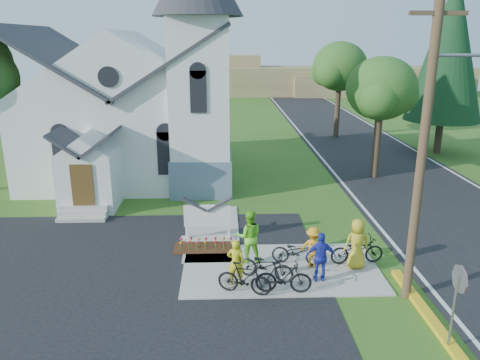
{
  "coord_description": "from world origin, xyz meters",
  "views": [
    {
      "loc": [
        -0.52,
        -14.61,
        7.92
      ],
      "look_at": [
        0.2,
        5.0,
        2.01
      ],
      "focal_mm": 35.0,
      "sensor_mm": 36.0,
      "label": 1
    }
  ],
  "objects_px": {
    "bike_2": "(297,252)",
    "cyclist_2": "(321,257)",
    "bike_3": "(284,277)",
    "cyclist_4": "(357,244)",
    "stop_sign": "(458,290)",
    "bike_1": "(244,278)",
    "bike_4": "(357,250)",
    "church_sign": "(207,216)",
    "cyclist_3": "(313,247)",
    "cyclist_0": "(236,263)",
    "cyclist_1": "(249,236)",
    "bike_0": "(266,265)",
    "utility_pole": "(427,130)"
  },
  "relations": [
    {
      "from": "bike_1",
      "to": "bike_2",
      "type": "bearing_deg",
      "value": -27.96
    },
    {
      "from": "bike_4",
      "to": "bike_0",
      "type": "bearing_deg",
      "value": 102.35
    },
    {
      "from": "cyclist_3",
      "to": "church_sign",
      "type": "bearing_deg",
      "value": -9.8
    },
    {
      "from": "bike_2",
      "to": "bike_4",
      "type": "bearing_deg",
      "value": -75.66
    },
    {
      "from": "stop_sign",
      "to": "bike_3",
      "type": "distance_m",
      "value": 5.19
    },
    {
      "from": "cyclist_2",
      "to": "bike_3",
      "type": "distance_m",
      "value": 1.58
    },
    {
      "from": "utility_pole",
      "to": "bike_0",
      "type": "distance_m",
      "value": 6.71
    },
    {
      "from": "bike_1",
      "to": "bike_3",
      "type": "distance_m",
      "value": 1.26
    },
    {
      "from": "stop_sign",
      "to": "cyclist_1",
      "type": "bearing_deg",
      "value": 133.6
    },
    {
      "from": "bike_3",
      "to": "cyclist_4",
      "type": "xyz_separation_m",
      "value": [
        2.81,
        1.65,
        0.37
      ]
    },
    {
      "from": "cyclist_3",
      "to": "bike_3",
      "type": "bearing_deg",
      "value": 78.57
    },
    {
      "from": "bike_0",
      "to": "bike_3",
      "type": "bearing_deg",
      "value": -128.15
    },
    {
      "from": "utility_pole",
      "to": "cyclist_0",
      "type": "bearing_deg",
      "value": 171.04
    },
    {
      "from": "bike_0",
      "to": "bike_4",
      "type": "relative_size",
      "value": 1.0
    },
    {
      "from": "cyclist_0",
      "to": "cyclist_3",
      "type": "bearing_deg",
      "value": -144.51
    },
    {
      "from": "stop_sign",
      "to": "cyclist_2",
      "type": "height_order",
      "value": "stop_sign"
    },
    {
      "from": "bike_4",
      "to": "cyclist_2",
      "type": "bearing_deg",
      "value": 122.67
    },
    {
      "from": "bike_1",
      "to": "cyclist_2",
      "type": "distance_m",
      "value": 2.73
    },
    {
      "from": "cyclist_2",
      "to": "bike_2",
      "type": "height_order",
      "value": "cyclist_2"
    },
    {
      "from": "cyclist_0",
      "to": "bike_3",
      "type": "distance_m",
      "value": 1.64
    },
    {
      "from": "utility_pole",
      "to": "bike_3",
      "type": "height_order",
      "value": "utility_pole"
    },
    {
      "from": "stop_sign",
      "to": "cyclist_4",
      "type": "relative_size",
      "value": 1.35
    },
    {
      "from": "utility_pole",
      "to": "stop_sign",
      "type": "xyz_separation_m",
      "value": [
        0.07,
        -2.7,
        -3.62
      ]
    },
    {
      "from": "utility_pole",
      "to": "cyclist_2",
      "type": "distance_m",
      "value": 5.31
    },
    {
      "from": "bike_1",
      "to": "bike_3",
      "type": "xyz_separation_m",
      "value": [
        1.26,
        0.0,
        0.01
      ]
    },
    {
      "from": "utility_pole",
      "to": "cyclist_3",
      "type": "relative_size",
      "value": 6.57
    },
    {
      "from": "stop_sign",
      "to": "cyclist_4",
      "type": "distance_m",
      "value": 4.88
    },
    {
      "from": "bike_3",
      "to": "cyclist_4",
      "type": "height_order",
      "value": "cyclist_4"
    },
    {
      "from": "cyclist_1",
      "to": "bike_1",
      "type": "distance_m",
      "value": 2.36
    },
    {
      "from": "bike_0",
      "to": "cyclist_2",
      "type": "bearing_deg",
      "value": -71.32
    },
    {
      "from": "stop_sign",
      "to": "bike_3",
      "type": "xyz_separation_m",
      "value": [
        -4.06,
        3.0,
        -1.18
      ]
    },
    {
      "from": "bike_1",
      "to": "cyclist_3",
      "type": "height_order",
      "value": "cyclist_3"
    },
    {
      "from": "bike_1",
      "to": "bike_4",
      "type": "xyz_separation_m",
      "value": [
        4.2,
        1.98,
        -0.02
      ]
    },
    {
      "from": "cyclist_2",
      "to": "bike_3",
      "type": "bearing_deg",
      "value": 32.87
    },
    {
      "from": "church_sign",
      "to": "cyclist_1",
      "type": "height_order",
      "value": "cyclist_1"
    },
    {
      "from": "church_sign",
      "to": "cyclist_3",
      "type": "xyz_separation_m",
      "value": [
        3.85,
        -2.65,
        -0.22
      ]
    },
    {
      "from": "bike_1",
      "to": "bike_4",
      "type": "distance_m",
      "value": 4.64
    },
    {
      "from": "bike_2",
      "to": "cyclist_2",
      "type": "bearing_deg",
      "value": -140.14
    },
    {
      "from": "cyclist_1",
      "to": "cyclist_2",
      "type": "height_order",
      "value": "cyclist_1"
    },
    {
      "from": "stop_sign",
      "to": "cyclist_4",
      "type": "xyz_separation_m",
      "value": [
        -1.25,
        4.65,
        -0.81
      ]
    },
    {
      "from": "cyclist_0",
      "to": "cyclist_1",
      "type": "distance_m",
      "value": 1.82
    },
    {
      "from": "utility_pole",
      "to": "bike_4",
      "type": "xyz_separation_m",
      "value": [
        -1.05,
        2.28,
        -4.84
      ]
    },
    {
      "from": "stop_sign",
      "to": "bike_0",
      "type": "relative_size",
      "value": 1.27
    },
    {
      "from": "cyclist_0",
      "to": "bike_0",
      "type": "xyz_separation_m",
      "value": [
        1.03,
        0.34,
        -0.29
      ]
    },
    {
      "from": "cyclist_2",
      "to": "cyclist_4",
      "type": "xyz_separation_m",
      "value": [
        1.46,
        0.9,
        0.05
      ]
    },
    {
      "from": "cyclist_3",
      "to": "bike_1",
      "type": "bearing_deg",
      "value": 59.33
    },
    {
      "from": "bike_1",
      "to": "cyclist_3",
      "type": "relative_size",
      "value": 1.17
    },
    {
      "from": "church_sign",
      "to": "bike_2",
      "type": "distance_m",
      "value": 4.15
    },
    {
      "from": "bike_2",
      "to": "church_sign",
      "type": "bearing_deg",
      "value": 67.99
    },
    {
      "from": "stop_sign",
      "to": "bike_4",
      "type": "distance_m",
      "value": 5.25
    }
  ]
}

